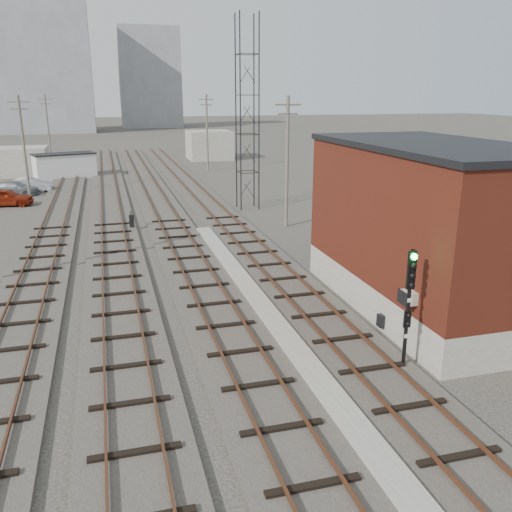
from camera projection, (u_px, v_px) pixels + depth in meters
name	position (u px, v px, depth m)	size (l,w,h in m)	color
ground	(153.00, 171.00, 66.59)	(320.00, 320.00, 0.00)	#282621
track_right	(203.00, 200.00, 47.83)	(3.20, 90.00, 0.39)	#332D28
track_mid_right	(158.00, 202.00, 46.81)	(3.20, 90.00, 0.39)	#332D28
track_mid_left	(110.00, 205.00, 45.78)	(3.20, 90.00, 0.39)	#332D28
track_left	(60.00, 207.00, 44.76)	(3.20, 90.00, 0.39)	#332D28
platform_curb	(259.00, 303.00, 24.26)	(0.90, 28.00, 0.26)	gray
brick_building	(428.00, 228.00, 23.20)	(6.54, 12.20, 7.22)	gray
lattice_tower	(247.00, 115.00, 42.78)	(1.60, 1.60, 15.00)	black
utility_pole_left_b	(24.00, 144.00, 48.16)	(1.80, 0.24, 9.00)	#595147
utility_pole_left_c	(48.00, 127.00, 71.22)	(1.80, 0.24, 9.00)	#595147
utility_pole_right_a	(287.00, 159.00, 37.36)	(1.80, 0.24, 9.00)	#595147
utility_pole_right_b	(207.00, 131.00, 65.03)	(1.80, 0.24, 9.00)	#595147
apartment_left	(42.00, 67.00, 126.81)	(22.00, 14.00, 30.00)	gray
apartment_right	(150.00, 78.00, 147.90)	(16.00, 12.00, 26.00)	gray
shed_left	(11.00, 162.00, 62.02)	(8.00, 5.00, 3.20)	gray
shed_right	(209.00, 145.00, 77.55)	(6.00, 6.00, 4.00)	gray
signal_mast	(409.00, 300.00, 17.93)	(0.40, 0.42, 4.32)	gray
switch_stand	(132.00, 221.00, 37.60)	(0.33, 0.33, 1.26)	black
site_trailer	(65.00, 166.00, 60.21)	(7.15, 4.66, 2.78)	silver
car_red	(6.00, 197.00, 45.49)	(1.76, 4.38, 1.49)	maroon
car_silver	(31.00, 185.00, 52.29)	(1.42, 4.07, 1.34)	#B6B8BF
car_grey	(15.00, 188.00, 50.55)	(1.75, 4.30, 1.25)	slate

